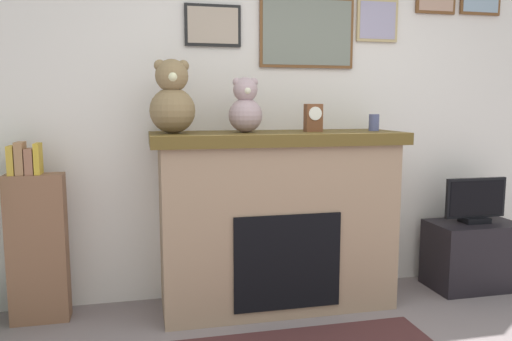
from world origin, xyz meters
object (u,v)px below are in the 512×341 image
(fireplace, at_px, (276,219))
(teddy_bear_grey, at_px, (245,108))
(candle_jar, at_px, (374,123))
(mantel_clock, at_px, (313,118))
(teddy_bear_tan, at_px, (172,100))
(bookshelf, at_px, (37,242))
(tv_stand, at_px, (472,255))
(television, at_px, (475,202))

(fireplace, bearing_deg, teddy_bear_grey, -175.32)
(fireplace, relative_size, candle_jar, 14.50)
(mantel_clock, relative_size, teddy_bear_tan, 0.40)
(bookshelf, bearing_deg, candle_jar, -2.50)
(tv_stand, height_order, candle_jar, candle_jar)
(television, distance_m, teddy_bear_tan, 2.38)
(candle_jar, bearing_deg, mantel_clock, -179.85)
(bookshelf, xyz_separation_m, teddy_bear_tan, (0.87, -0.10, 0.91))
(television, relative_size, teddy_bear_tan, 1.05)
(candle_jar, height_order, teddy_bear_tan, teddy_bear_tan)
(tv_stand, bearing_deg, fireplace, 179.32)
(bookshelf, relative_size, mantel_clock, 6.23)
(television, bearing_deg, bookshelf, 178.14)
(television, xyz_separation_m, teddy_bear_tan, (-2.26, 0.00, 0.76))
(fireplace, height_order, candle_jar, candle_jar)
(television, height_order, teddy_bear_tan, teddy_bear_tan)
(mantel_clock, distance_m, teddy_bear_tan, 0.96)
(teddy_bear_tan, bearing_deg, candle_jar, 0.02)
(fireplace, height_order, television, fireplace)
(television, relative_size, candle_jar, 4.23)
(bookshelf, bearing_deg, television, -1.86)
(fireplace, bearing_deg, mantel_clock, -4.31)
(fireplace, relative_size, television, 3.43)
(fireplace, xyz_separation_m, mantel_clock, (0.25, -0.02, 0.70))
(tv_stand, relative_size, teddy_bear_grey, 1.82)
(tv_stand, xyz_separation_m, teddy_bear_grey, (-1.78, 0.00, 1.13))
(teddy_bear_grey, bearing_deg, mantel_clock, -0.09)
(tv_stand, distance_m, teddy_bear_tan, 2.54)
(candle_jar, bearing_deg, bookshelf, 177.50)
(fireplace, xyz_separation_m, television, (1.56, -0.02, 0.06))
(fireplace, bearing_deg, teddy_bear_tan, -178.50)
(television, bearing_deg, teddy_bear_tan, 179.96)
(fireplace, xyz_separation_m, teddy_bear_grey, (-0.22, -0.02, 0.77))
(tv_stand, height_order, teddy_bear_grey, teddy_bear_grey)
(fireplace, distance_m, television, 1.56)
(bookshelf, bearing_deg, tv_stand, -1.83)
(bookshelf, distance_m, mantel_clock, 1.99)
(fireplace, relative_size, tv_stand, 2.57)
(bookshelf, relative_size, teddy_bear_tan, 2.50)
(tv_stand, distance_m, teddy_bear_grey, 2.11)
(television, relative_size, mantel_clock, 2.63)
(bookshelf, distance_m, candle_jar, 2.40)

